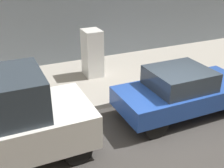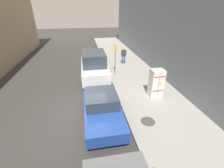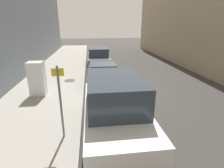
% 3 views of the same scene
% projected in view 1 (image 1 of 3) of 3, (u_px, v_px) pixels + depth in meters
% --- Properties ---
extents(ground_plane, '(80.00, 80.00, 0.00)m').
position_uv_depth(ground_plane, '(176.00, 133.00, 7.67)').
color(ground_plane, '#383533').
extents(sidewalk_slab, '(4.14, 44.00, 0.16)m').
position_uv_depth(sidewalk_slab, '(114.00, 76.00, 10.99)').
color(sidewalk_slab, '#9E998E').
rests_on(sidewalk_slab, ground).
extents(discarded_refrigerator, '(0.78, 0.65, 1.76)m').
position_uv_depth(discarded_refrigerator, '(92.00, 53.00, 10.52)').
color(discarded_refrigerator, white).
rests_on(discarded_refrigerator, sidewalk_slab).
extents(manhole_cover, '(0.70, 0.70, 0.02)m').
position_uv_depth(manhole_cover, '(161.00, 78.00, 10.61)').
color(manhole_cover, '#47443F').
rests_on(manhole_cover, sidewalk_slab).
extents(parked_hatchback_blue, '(1.74, 4.05, 1.46)m').
position_uv_depth(parked_hatchback_blue, '(182.00, 91.00, 8.30)').
color(parked_hatchback_blue, '#23479E').
rests_on(parked_hatchback_blue, ground).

